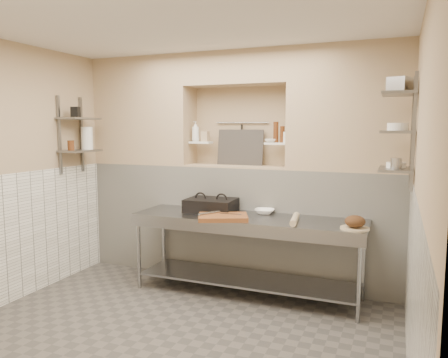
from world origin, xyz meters
The scene contains 47 objects.
floor centered at (0.00, 0.00, -0.05)m, with size 4.00×3.90×0.10m, color #524D49.
ceiling centered at (0.00, 0.00, 2.85)m, with size 4.00×3.90×0.10m, color silver.
wall_right centered at (2.05, 0.00, 1.40)m, with size 0.10×3.90×2.80m, color tan.
wall_back centered at (0.00, 2.00, 1.40)m, with size 4.00×0.10×2.80m, color tan.
backwall_lower centered at (0.00, 1.75, 0.70)m, with size 4.00×0.40×1.40m, color white.
alcove_sill centered at (0.00, 1.75, 1.41)m, with size 1.30×0.40×0.02m, color tan.
backwall_pillar_left centered at (-1.33, 1.75, 2.10)m, with size 1.35×0.40×1.40m, color tan.
backwall_pillar_right centered at (1.33, 1.75, 2.10)m, with size 1.35×0.40×1.40m, color tan.
backwall_header centered at (0.00, 1.75, 2.60)m, with size 1.30×0.40×0.40m, color tan.
wainscot_left centered at (-1.99, 0.00, 0.70)m, with size 0.02×3.90×1.40m, color white.
wainscot_right centered at (1.99, 0.00, 0.70)m, with size 0.02×3.90×1.40m, color white.
alcove_shelf_left centered at (-0.50, 1.75, 1.70)m, with size 0.28×0.16×0.03m, color white.
alcove_shelf_right centered at (0.50, 1.75, 1.70)m, with size 0.28×0.16×0.03m, color white.
utensil_rail centered at (0.00, 1.92, 1.95)m, with size 0.02×0.02×0.70m, color gray.
hanging_steel centered at (0.00, 1.90, 1.78)m, with size 0.02×0.02×0.30m, color black.
splash_panel centered at (0.00, 1.85, 1.64)m, with size 0.60×0.02×0.45m, color #383330.
shelf_rail_left_a centered at (-1.98, 1.25, 1.80)m, with size 0.03×0.03×0.95m, color slate.
shelf_rail_left_b centered at (-1.98, 0.85, 1.80)m, with size 0.03×0.03×0.95m, color slate.
wall_shelf_left_lower centered at (-1.84, 1.05, 1.60)m, with size 0.30×0.50×0.03m, color slate.
wall_shelf_left_upper centered at (-1.84, 1.05, 2.00)m, with size 0.30×0.50×0.03m, color slate.
shelf_rail_right_a centered at (1.98, 1.25, 1.85)m, with size 0.03×0.03×1.05m, color slate.
shelf_rail_right_b centered at (1.98, 0.85, 1.85)m, with size 0.03×0.03×1.05m, color slate.
wall_shelf_right_lower centered at (1.84, 1.05, 1.50)m, with size 0.30×0.50×0.03m, color slate.
wall_shelf_right_mid centered at (1.84, 1.05, 1.85)m, with size 0.30×0.50×0.03m, color slate.
wall_shelf_right_upper centered at (1.84, 1.05, 2.20)m, with size 0.30×0.50×0.03m, color slate.
prep_table centered at (0.32, 1.18, 0.64)m, with size 2.60×0.70×0.90m.
panini_press centered at (-0.17, 1.31, 0.98)m, with size 0.58×0.43×0.16m.
cutting_board centered at (0.12, 0.97, 0.92)m, with size 0.53×0.37×0.05m, color brown.
knife_blade centered at (0.18, 1.05, 0.95)m, with size 0.24×0.03×0.01m, color gray.
tongs centered at (-0.04, 0.97, 0.96)m, with size 0.03×0.03×0.29m, color gray.
mixing_bowl centered at (0.45, 1.43, 0.93)m, with size 0.23×0.23×0.06m, color white.
rolling_pin centered at (0.88, 1.11, 0.93)m, with size 0.07×0.07×0.45m, color tan.
bread_board centered at (1.49, 1.02, 0.91)m, with size 0.28×0.28×0.02m, color tan.
bread_loaf centered at (1.49, 1.02, 0.98)m, with size 0.20×0.20×0.12m, color #4C2D19.
bottle_soap centered at (-0.56, 1.72, 1.84)m, with size 0.10×0.10×0.26m, color white.
jar_alcove centered at (-0.44, 1.75, 1.78)m, with size 0.09×0.09×0.13m, color tan.
bowl_alcove centered at (0.43, 1.72, 1.73)m, with size 0.14×0.14×0.04m, color white.
condiment_a centered at (0.57, 1.75, 1.81)m, with size 0.05×0.05×0.19m, color #4F2812.
condiment_b centered at (0.49, 1.74, 1.84)m, with size 0.06×0.06×0.25m, color #4F2812.
condiment_c centered at (0.60, 1.76, 1.78)m, with size 0.07×0.07×0.13m, color white.
jug_left centered at (-1.84, 1.19, 1.76)m, with size 0.14×0.14×0.29m, color white.
jar_left centered at (-1.84, 0.89, 1.67)m, with size 0.08×0.08×0.12m, color #4F2812.
box_left_upper centered at (-1.84, 0.99, 2.08)m, with size 0.09×0.09×0.13m, color black.
bowl_right centered at (1.84, 1.06, 1.54)m, with size 0.18×0.18×0.05m, color white.
canister_right centered at (1.84, 0.98, 1.56)m, with size 0.10×0.10×0.10m, color gray.
bowl_right_mid centered at (1.84, 1.09, 1.90)m, with size 0.19×0.19×0.07m, color white.
basket_right centered at (1.84, 1.01, 2.28)m, with size 0.17×0.21×0.13m, color gray.
Camera 1 is at (1.86, -3.34, 1.89)m, focal length 35.00 mm.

